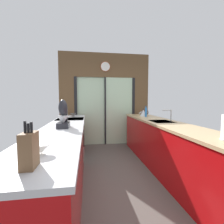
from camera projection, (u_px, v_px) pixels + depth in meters
name	position (u px, v px, depth m)	size (l,w,h in m)	color
ground_plane	(116.00, 170.00, 3.10)	(5.04, 7.60, 0.02)	#4C4742
back_wall_unit	(105.00, 94.00, 4.76)	(2.64, 0.12, 2.70)	brown
left_counter_run	(63.00, 157.00, 2.46)	(0.62, 3.80, 0.92)	#AD0C0F
right_counter_run	(168.00, 148.00, 2.91)	(0.62, 3.80, 0.92)	#AD0C0F
sink_faucet	(169.00, 113.00, 3.13)	(0.19, 0.02, 0.23)	#B7BABC
oven_range	(71.00, 139.00, 3.56)	(0.60, 0.60, 0.92)	#B7BABC
mixing_bowl_near	(41.00, 149.00, 1.22)	(0.15, 0.15, 0.08)	silver
mixing_bowl_far	(73.00, 115.00, 4.05)	(0.16, 0.16, 0.08)	#514C47
knife_block	(29.00, 150.00, 0.97)	(0.08, 0.14, 0.29)	brown
stand_mixer	(63.00, 117.00, 2.39)	(0.17, 0.27, 0.42)	black
kettle	(143.00, 113.00, 4.11)	(0.26, 0.18, 0.19)	#B7BABC
soap_bottle	(146.00, 112.00, 3.93)	(0.05, 0.05, 0.27)	#286BB7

